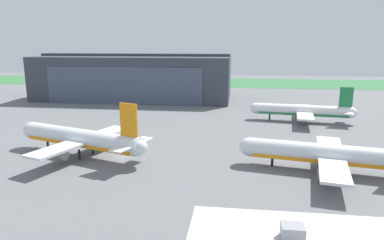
{
  "coord_description": "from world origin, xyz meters",
  "views": [
    {
      "loc": [
        27.03,
        -75.64,
        26.76
      ],
      "look_at": [
        14.34,
        21.41,
        4.96
      ],
      "focal_mm": 32.66,
      "sensor_mm": 36.0,
      "label": 1
    }
  ],
  "objects_px": {
    "airliner_far_right": "(302,111)",
    "airliner_near_left": "(81,139)",
    "fuel_bowser": "(44,128)",
    "maintenance_hangar": "(136,77)",
    "airliner_near_right": "(327,155)"
  },
  "relations": [
    {
      "from": "airliner_far_right",
      "to": "airliner_near_left",
      "type": "relative_size",
      "value": 0.98
    },
    {
      "from": "airliner_near_left",
      "to": "fuel_bowser",
      "type": "relative_size",
      "value": 8.13
    },
    {
      "from": "fuel_bowser",
      "to": "airliner_far_right",
      "type": "bearing_deg",
      "value": 17.25
    },
    {
      "from": "maintenance_hangar",
      "to": "fuel_bowser",
      "type": "relative_size",
      "value": 20.75
    },
    {
      "from": "airliner_near_right",
      "to": "fuel_bowser",
      "type": "relative_size",
      "value": 8.28
    },
    {
      "from": "airliner_far_right",
      "to": "maintenance_hangar",
      "type": "bearing_deg",
      "value": 148.29
    },
    {
      "from": "maintenance_hangar",
      "to": "airliner_far_right",
      "type": "height_order",
      "value": "maintenance_hangar"
    },
    {
      "from": "airliner_near_right",
      "to": "fuel_bowser",
      "type": "height_order",
      "value": "airliner_near_right"
    },
    {
      "from": "maintenance_hangar",
      "to": "airliner_far_right",
      "type": "distance_m",
      "value": 84.59
    },
    {
      "from": "maintenance_hangar",
      "to": "airliner_far_right",
      "type": "relative_size",
      "value": 2.6
    },
    {
      "from": "airliner_far_right",
      "to": "fuel_bowser",
      "type": "distance_m",
      "value": 84.26
    },
    {
      "from": "maintenance_hangar",
      "to": "airliner_near_left",
      "type": "bearing_deg",
      "value": -82.0
    },
    {
      "from": "maintenance_hangar",
      "to": "airliner_near_left",
      "type": "distance_m",
      "value": 90.77
    },
    {
      "from": "airliner_far_right",
      "to": "fuel_bowser",
      "type": "bearing_deg",
      "value": -162.75
    },
    {
      "from": "airliner_far_right",
      "to": "airliner_near_left",
      "type": "height_order",
      "value": "airliner_near_left"
    }
  ]
}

